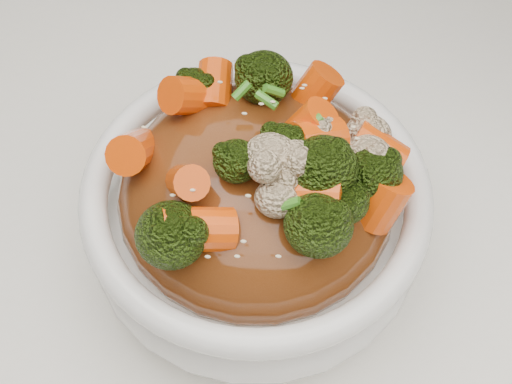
# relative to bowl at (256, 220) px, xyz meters

# --- Properties ---
(tablecloth) EXTENTS (1.20, 0.80, 0.04)m
(tablecloth) POSITION_rel_bowl_xyz_m (0.01, -0.04, -0.06)
(tablecloth) COLOR white
(tablecloth) RESTS_ON dining_table
(bowl) EXTENTS (0.28, 0.28, 0.08)m
(bowl) POSITION_rel_bowl_xyz_m (0.00, 0.00, 0.00)
(bowl) COLOR white
(bowl) RESTS_ON tablecloth
(sauce_base) EXTENTS (0.23, 0.23, 0.09)m
(sauce_base) POSITION_rel_bowl_xyz_m (-0.00, 0.00, 0.03)
(sauce_base) COLOR #5C2B0F
(sauce_base) RESTS_ON bowl
(carrots) EXTENTS (0.23, 0.23, 0.05)m
(carrots) POSITION_rel_bowl_xyz_m (-0.00, 0.00, 0.09)
(carrots) COLOR #E44907
(carrots) RESTS_ON sauce_base
(broccoli) EXTENTS (0.23, 0.23, 0.04)m
(broccoli) POSITION_rel_bowl_xyz_m (-0.00, 0.00, 0.09)
(broccoli) COLOR black
(broccoli) RESTS_ON sauce_base
(cauliflower) EXTENTS (0.23, 0.23, 0.04)m
(cauliflower) POSITION_rel_bowl_xyz_m (-0.00, 0.00, 0.09)
(cauliflower) COLOR beige
(cauliflower) RESTS_ON sauce_base
(scallions) EXTENTS (0.17, 0.17, 0.02)m
(scallions) POSITION_rel_bowl_xyz_m (-0.00, -0.00, 0.09)
(scallions) COLOR #35791C
(scallions) RESTS_ON sauce_base
(sesame_seeds) EXTENTS (0.20, 0.20, 0.01)m
(sesame_seeds) POSITION_rel_bowl_xyz_m (-0.00, 0.00, 0.09)
(sesame_seeds) COLOR beige
(sesame_seeds) RESTS_ON sauce_base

